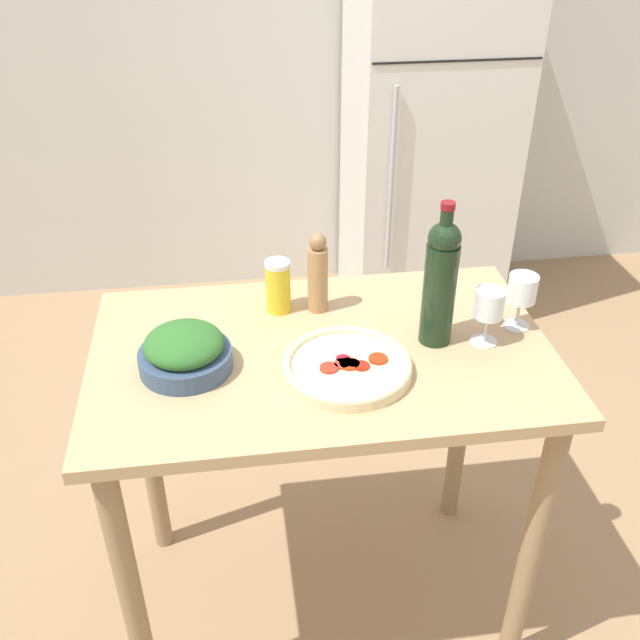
# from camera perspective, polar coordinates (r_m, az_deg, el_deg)

# --- Properties ---
(ground_plane) EXTENTS (14.00, 14.00, 0.00)m
(ground_plane) POSITION_cam_1_polar(r_m,az_deg,el_deg) (2.38, 0.12, -21.11)
(ground_plane) COLOR #9E7A56
(wall_back) EXTENTS (6.40, 0.09, 2.60)m
(wall_back) POSITION_cam_1_polar(r_m,az_deg,el_deg) (3.50, -5.04, 22.55)
(wall_back) COLOR silver
(wall_back) RESTS_ON ground_plane
(refrigerator) EXTENTS (0.69, 0.67, 1.77)m
(refrigerator) POSITION_cam_1_polar(r_m,az_deg,el_deg) (3.36, 8.61, 14.55)
(refrigerator) COLOR silver
(refrigerator) RESTS_ON ground_plane
(prep_counter) EXTENTS (1.10, 0.68, 0.94)m
(prep_counter) POSITION_cam_1_polar(r_m,az_deg,el_deg) (1.81, 0.15, -6.61)
(prep_counter) COLOR tan
(prep_counter) RESTS_ON ground_plane
(wine_bottle) EXTENTS (0.08, 0.08, 0.36)m
(wine_bottle) POSITION_cam_1_polar(r_m,az_deg,el_deg) (1.68, 9.55, 3.24)
(wine_bottle) COLOR black
(wine_bottle) RESTS_ON prep_counter
(wine_glass_near) EXTENTS (0.07, 0.07, 0.15)m
(wine_glass_near) POSITION_cam_1_polar(r_m,az_deg,el_deg) (1.72, 13.35, 1.05)
(wine_glass_near) COLOR silver
(wine_glass_near) RESTS_ON prep_counter
(wine_glass_far) EXTENTS (0.07, 0.07, 0.15)m
(wine_glass_far) POSITION_cam_1_polar(r_m,az_deg,el_deg) (1.81, 15.86, 2.21)
(wine_glass_far) COLOR silver
(wine_glass_far) RESTS_ON prep_counter
(pepper_mill) EXTENTS (0.05, 0.05, 0.22)m
(pepper_mill) POSITION_cam_1_polar(r_m,az_deg,el_deg) (1.81, -0.19, 3.70)
(pepper_mill) COLOR #AD7F51
(pepper_mill) RESTS_ON prep_counter
(salad_bowl) EXTENTS (0.21, 0.21, 0.11)m
(salad_bowl) POSITION_cam_1_polar(r_m,az_deg,el_deg) (1.65, -10.77, -2.48)
(salad_bowl) COLOR #384C6B
(salad_bowl) RESTS_ON prep_counter
(homemade_pizza) EXTENTS (0.30, 0.30, 0.03)m
(homemade_pizza) POSITION_cam_1_polar(r_m,az_deg,el_deg) (1.63, 2.17, -3.68)
(homemade_pizza) COLOR beige
(homemade_pizza) RESTS_ON prep_counter
(salt_canister) EXTENTS (0.06, 0.06, 0.14)m
(salt_canister) POSITION_cam_1_polar(r_m,az_deg,el_deg) (1.82, -3.37, 2.73)
(salt_canister) COLOR yellow
(salt_canister) RESTS_ON prep_counter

